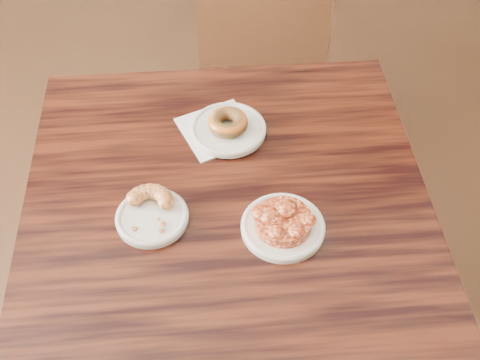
{
  "coord_description": "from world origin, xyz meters",
  "views": [
    {
      "loc": [
        -0.18,
        -0.77,
        1.69
      ],
      "look_at": [
        -0.16,
        0.01,
        0.8
      ],
      "focal_mm": 45.0,
      "sensor_mm": 36.0,
      "label": 1
    }
  ],
  "objects_px": {
    "chair_far": "(271,40)",
    "cafe_table": "(229,290)",
    "glazed_donut": "(228,122)",
    "apple_fritter": "(283,220)",
    "cruller_fragment": "(151,211)"
  },
  "relations": [
    {
      "from": "chair_far",
      "to": "cafe_table",
      "type": "bearing_deg",
      "value": 93.65
    },
    {
      "from": "cruller_fragment",
      "to": "cafe_table",
      "type": "bearing_deg",
      "value": 22.06
    },
    {
      "from": "cafe_table",
      "to": "apple_fritter",
      "type": "bearing_deg",
      "value": -43.08
    },
    {
      "from": "apple_fritter",
      "to": "cruller_fragment",
      "type": "distance_m",
      "value": 0.26
    },
    {
      "from": "chair_far",
      "to": "cruller_fragment",
      "type": "distance_m",
      "value": 1.09
    },
    {
      "from": "cafe_table",
      "to": "glazed_donut",
      "type": "relative_size",
      "value": 9.25
    },
    {
      "from": "cruller_fragment",
      "to": "apple_fritter",
      "type": "bearing_deg",
      "value": -6.85
    },
    {
      "from": "cafe_table",
      "to": "apple_fritter",
      "type": "distance_m",
      "value": 0.43
    },
    {
      "from": "cafe_table",
      "to": "cruller_fragment",
      "type": "relative_size",
      "value": 7.37
    },
    {
      "from": "chair_far",
      "to": "glazed_donut",
      "type": "height_order",
      "value": "chair_far"
    },
    {
      "from": "apple_fritter",
      "to": "cafe_table",
      "type": "bearing_deg",
      "value": 139.95
    },
    {
      "from": "cafe_table",
      "to": "apple_fritter",
      "type": "relative_size",
      "value": 5.57
    },
    {
      "from": "cafe_table",
      "to": "glazed_donut",
      "type": "height_order",
      "value": "glazed_donut"
    },
    {
      "from": "cafe_table",
      "to": "chair_far",
      "type": "height_order",
      "value": "chair_far"
    },
    {
      "from": "glazed_donut",
      "to": "apple_fritter",
      "type": "bearing_deg",
      "value": -69.34
    }
  ]
}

